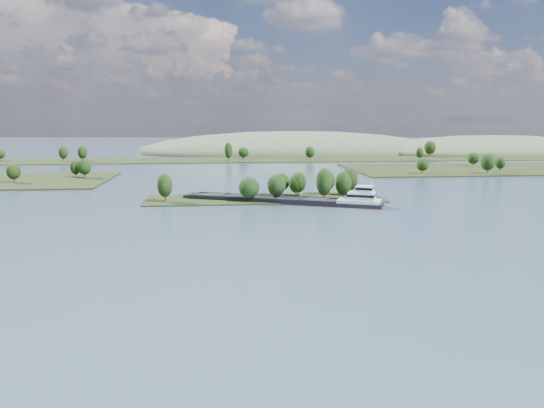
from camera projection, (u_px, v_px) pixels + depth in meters
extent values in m
plane|color=#384E61|center=(283.00, 228.00, 166.74)|extent=(1800.00, 1800.00, 0.00)
cube|color=black|center=(265.00, 199.00, 225.64)|extent=(100.00, 30.00, 1.20)
cylinder|color=black|center=(324.00, 195.00, 217.35)|extent=(0.50, 0.50, 4.44)
ellipsoid|color=black|center=(324.00, 182.00, 216.46)|extent=(6.73, 6.73, 11.41)
cylinder|color=black|center=(281.00, 191.00, 235.99)|extent=(0.50, 0.50, 3.16)
ellipsoid|color=black|center=(281.00, 182.00, 235.36)|extent=(8.00, 8.00, 8.12)
cylinder|color=black|center=(277.00, 196.00, 219.20)|extent=(0.50, 0.50, 3.52)
ellipsoid|color=black|center=(277.00, 185.00, 218.49)|extent=(7.77, 7.77, 9.06)
cylinder|color=black|center=(298.00, 192.00, 230.64)|extent=(0.50, 0.50, 3.47)
ellipsoid|color=black|center=(299.00, 182.00, 229.95)|extent=(6.74, 6.74, 8.93)
cylinder|color=black|center=(249.00, 198.00, 214.77)|extent=(0.50, 0.50, 3.30)
ellipsoid|color=black|center=(249.00, 188.00, 214.11)|extent=(8.47, 8.47, 8.49)
cylinder|color=black|center=(165.00, 197.00, 215.20)|extent=(0.50, 0.50, 3.77)
ellipsoid|color=black|center=(165.00, 185.00, 214.44)|extent=(6.21, 6.21, 9.70)
cylinder|color=black|center=(296.00, 193.00, 230.46)|extent=(0.50, 0.50, 3.12)
ellipsoid|color=black|center=(296.00, 184.00, 229.83)|extent=(6.42, 6.42, 8.02)
cylinder|color=black|center=(350.00, 191.00, 234.36)|extent=(0.50, 0.50, 3.95)
ellipsoid|color=black|center=(350.00, 179.00, 233.56)|extent=(7.14, 7.14, 10.16)
cylinder|color=black|center=(343.00, 195.00, 219.33)|extent=(0.50, 0.50, 3.97)
ellipsoid|color=black|center=(343.00, 183.00, 218.53)|extent=(6.91, 6.91, 10.21)
cylinder|color=black|center=(326.00, 190.00, 236.41)|extent=(0.50, 0.50, 3.44)
ellipsoid|color=black|center=(326.00, 181.00, 235.72)|extent=(7.97, 7.97, 8.86)
cylinder|color=black|center=(85.00, 175.00, 301.52)|extent=(0.50, 0.50, 3.63)
ellipsoid|color=black|center=(84.00, 167.00, 300.79)|extent=(7.68, 7.68, 9.33)
cylinder|color=black|center=(76.00, 175.00, 303.99)|extent=(0.50, 0.50, 3.25)
ellipsoid|color=black|center=(75.00, 167.00, 303.33)|extent=(5.77, 5.77, 8.36)
cylinder|color=black|center=(14.00, 179.00, 278.76)|extent=(0.50, 0.50, 3.29)
ellipsoid|color=black|center=(13.00, 172.00, 278.10)|extent=(7.04, 7.04, 8.47)
cylinder|color=black|center=(422.00, 171.00, 325.20)|extent=(0.50, 0.50, 3.08)
ellipsoid|color=black|center=(423.00, 165.00, 324.58)|extent=(7.29, 7.29, 7.93)
cylinder|color=black|center=(487.00, 170.00, 325.21)|extent=(0.50, 0.50, 4.10)
ellipsoid|color=black|center=(488.00, 162.00, 324.39)|extent=(8.39, 8.39, 10.55)
cylinder|color=black|center=(500.00, 169.00, 339.41)|extent=(0.50, 0.50, 3.13)
ellipsoid|color=black|center=(500.00, 163.00, 338.78)|extent=(6.28, 6.28, 8.05)
cylinder|color=black|center=(473.00, 164.00, 375.20)|extent=(0.50, 0.50, 3.25)
ellipsoid|color=black|center=(474.00, 158.00, 374.55)|extent=(8.12, 8.12, 8.35)
cube|color=black|center=(240.00, 160.00, 441.62)|extent=(900.00, 60.00, 1.20)
cylinder|color=black|center=(64.00, 159.00, 423.38)|extent=(0.50, 0.50, 3.93)
ellipsoid|color=black|center=(63.00, 153.00, 422.59)|extent=(7.11, 7.11, 10.11)
cylinder|color=black|center=(419.00, 158.00, 436.61)|extent=(0.50, 0.50, 3.41)
ellipsoid|color=black|center=(420.00, 153.00, 435.93)|extent=(6.16, 6.16, 8.76)
cylinder|color=black|center=(243.00, 157.00, 444.10)|extent=(0.50, 0.50, 3.34)
ellipsoid|color=black|center=(243.00, 152.00, 443.43)|extent=(8.84, 8.84, 8.58)
cylinder|color=black|center=(430.00, 154.00, 473.02)|extent=(0.50, 0.50, 4.69)
ellipsoid|color=black|center=(430.00, 148.00, 472.08)|extent=(10.27, 10.27, 12.05)
cylinder|color=black|center=(0.00, 159.00, 427.82)|extent=(0.50, 0.50, 3.15)
cylinder|color=black|center=(83.00, 159.00, 422.06)|extent=(0.50, 0.50, 4.06)
ellipsoid|color=black|center=(82.00, 152.00, 421.24)|extent=(7.34, 7.34, 10.44)
cylinder|color=black|center=(310.00, 158.00, 436.84)|extent=(0.50, 0.50, 3.68)
ellipsoid|color=black|center=(310.00, 152.00, 436.10)|extent=(7.85, 7.85, 9.46)
cylinder|color=black|center=(229.00, 158.00, 422.15)|extent=(0.50, 0.50, 4.97)
ellipsoid|color=black|center=(228.00, 150.00, 421.15)|extent=(6.30, 6.30, 12.77)
ellipsoid|color=#475A3E|center=(492.00, 153.00, 537.96)|extent=(260.00, 140.00, 36.00)
ellipsoid|color=#475A3E|center=(293.00, 152.00, 546.16)|extent=(320.00, 160.00, 44.00)
cube|color=black|center=(282.00, 202.00, 216.40)|extent=(78.24, 41.93, 2.23)
cube|color=maroon|center=(282.00, 203.00, 216.47)|extent=(78.51, 42.20, 0.25)
cube|color=black|center=(267.00, 196.00, 223.27)|extent=(57.64, 25.68, 0.81)
cube|color=black|center=(259.00, 199.00, 213.92)|extent=(57.64, 25.68, 0.81)
cube|color=black|center=(263.00, 198.00, 218.62)|extent=(59.30, 32.84, 0.30)
cube|color=black|center=(214.00, 195.00, 225.22)|extent=(11.69, 11.28, 0.35)
cube|color=black|center=(238.00, 196.00, 221.89)|extent=(11.69, 11.28, 0.35)
cube|color=black|center=(263.00, 197.00, 218.57)|extent=(11.69, 11.28, 0.35)
cube|color=black|center=(289.00, 198.00, 215.24)|extent=(11.69, 11.28, 0.35)
cube|color=black|center=(316.00, 199.00, 211.92)|extent=(11.69, 11.28, 0.35)
cube|color=black|center=(191.00, 196.00, 228.58)|extent=(6.46, 9.57, 2.03)
cylinder|color=black|center=(193.00, 193.00, 228.05)|extent=(0.32, 0.32, 2.23)
cube|color=white|center=(359.00, 201.00, 206.76)|extent=(18.75, 15.43, 1.22)
cube|color=white|center=(362.00, 196.00, 206.13)|extent=(12.54, 11.50, 3.04)
cube|color=black|center=(362.00, 195.00, 206.07)|extent=(12.80, 11.77, 0.91)
cube|color=white|center=(365.00, 189.00, 205.41)|extent=(8.01, 8.01, 2.23)
cube|color=black|center=(365.00, 188.00, 205.35)|extent=(8.28, 8.28, 0.81)
cube|color=white|center=(365.00, 186.00, 205.22)|extent=(8.55, 8.55, 0.20)
cylinder|color=white|center=(371.00, 183.00, 204.28)|extent=(0.27, 0.27, 2.63)
cylinder|color=black|center=(356.00, 184.00, 209.26)|extent=(0.67, 0.67, 1.22)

